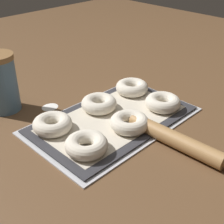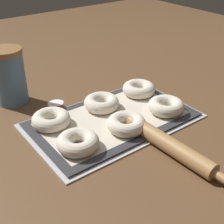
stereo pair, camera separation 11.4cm
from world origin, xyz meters
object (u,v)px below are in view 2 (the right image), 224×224
(bagel_back_right, at_px, (139,89))
(rolling_pin, at_px, (168,144))
(bagel_front_left, at_px, (78,142))
(bagel_front_right, at_px, (166,106))
(bagel_back_left, at_px, (51,119))
(flour_canister, at_px, (10,76))
(baking_tray, at_px, (112,119))
(bagel_back_center, at_px, (102,103))
(bagel_front_center, at_px, (127,123))

(bagel_back_right, xyz_separation_m, rolling_pin, (-0.14, -0.28, -0.01))
(bagel_front_left, bearing_deg, bagel_front_right, -0.46)
(bagel_back_left, height_order, rolling_pin, bagel_back_left)
(bagel_back_right, distance_m, flour_canister, 0.43)
(baking_tray, height_order, bagel_front_left, bagel_front_left)
(baking_tray, distance_m, bagel_front_left, 0.18)
(bagel_back_center, relative_size, rolling_pin, 0.29)
(bagel_front_left, bearing_deg, bagel_back_left, 91.36)
(bagel_front_left, relative_size, bagel_back_left, 1.00)
(baking_tray, xyz_separation_m, bagel_back_left, (-0.16, 0.07, 0.03))
(bagel_back_left, height_order, bagel_back_right, same)
(bagel_front_right, xyz_separation_m, bagel_back_right, (0.01, 0.14, 0.00))
(baking_tray, height_order, bagel_back_left, bagel_back_left)
(bagel_front_right, xyz_separation_m, bagel_back_left, (-0.32, 0.14, 0.00))
(flour_canister, bearing_deg, rolling_pin, -66.46)
(bagel_front_left, distance_m, rolling_pin, 0.23)
(bagel_back_left, bearing_deg, bagel_front_right, -24.15)
(bagel_front_left, distance_m, bagel_back_left, 0.14)
(bagel_front_right, bearing_deg, bagel_front_left, 179.54)
(bagel_front_right, relative_size, bagel_back_center, 1.00)
(baking_tray, distance_m, bagel_front_center, 0.08)
(bagel_front_right, bearing_deg, bagel_front_center, -178.46)
(baking_tray, distance_m, rolling_pin, 0.21)
(bagel_front_right, bearing_deg, flour_canister, 133.52)
(bagel_front_left, relative_size, bagel_back_right, 1.00)
(bagel_back_right, bearing_deg, bagel_back_left, 179.48)
(bagel_front_left, bearing_deg, bagel_back_right, 22.80)
(baking_tray, bearing_deg, bagel_front_right, -24.76)
(bagel_back_left, height_order, bagel_back_center, same)
(baking_tray, distance_m, bagel_front_right, 0.17)
(baking_tray, height_order, bagel_front_center, bagel_front_center)
(bagel_front_center, bearing_deg, bagel_front_left, 177.51)
(bagel_front_left, relative_size, bagel_back_center, 1.00)
(rolling_pin, bearing_deg, bagel_back_center, 93.86)
(flour_canister, bearing_deg, bagel_back_left, -83.16)
(bagel_back_center, bearing_deg, bagel_front_center, -95.06)
(bagel_front_left, relative_size, bagel_front_center, 1.00)
(baking_tray, height_order, bagel_back_right, bagel_back_right)
(bagel_front_left, xyz_separation_m, rolling_pin, (0.19, -0.14, -0.01))
(bagel_front_right, bearing_deg, baking_tray, 155.24)
(bagel_front_left, distance_m, flour_canister, 0.37)
(bagel_front_center, relative_size, bagel_front_right, 1.00)
(bagel_back_right, relative_size, rolling_pin, 0.29)
(bagel_back_center, bearing_deg, baking_tray, -97.11)
(bagel_front_right, bearing_deg, bagel_back_center, 137.01)
(baking_tray, xyz_separation_m, bagel_back_right, (0.17, 0.07, 0.03))
(baking_tray, relative_size, bagel_front_right, 4.49)
(bagel_front_center, height_order, bagel_front_right, same)
(bagel_back_left, bearing_deg, bagel_front_left, -88.64)
(bagel_front_center, xyz_separation_m, bagel_front_right, (0.16, 0.00, 0.00))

